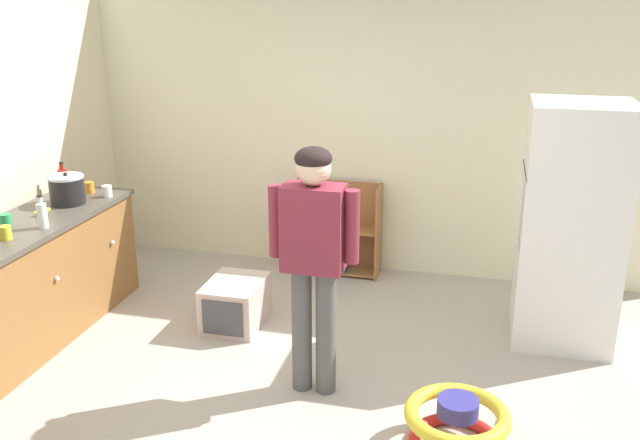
{
  "coord_description": "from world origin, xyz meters",
  "views": [
    {
      "loc": [
        1.01,
        -3.69,
        2.49
      ],
      "look_at": [
        0.01,
        0.34,
        1.11
      ],
      "focal_mm": 38.56,
      "sensor_mm": 36.0,
      "label": 1
    }
  ],
  "objects_px": {
    "kitchen_counter": "(20,288)",
    "clear_bottle": "(42,215)",
    "orange_cup": "(89,188)",
    "ketchup_bottle": "(63,179)",
    "white_cup": "(107,191)",
    "yellow_cup": "(5,233)",
    "standing_person": "(314,248)",
    "green_cup": "(6,220)",
    "bookshelf": "(331,233)",
    "pet_carrier": "(235,303)",
    "refrigerator": "(571,226)",
    "baby_walker": "(457,424)",
    "crock_pot": "(67,190)",
    "banana_bunch": "(44,211)"
  },
  "relations": [
    {
      "from": "kitchen_counter",
      "to": "clear_bottle",
      "type": "height_order",
      "value": "clear_bottle"
    },
    {
      "from": "clear_bottle",
      "to": "orange_cup",
      "type": "height_order",
      "value": "clear_bottle"
    },
    {
      "from": "ketchup_bottle",
      "to": "white_cup",
      "type": "distance_m",
      "value": 0.46
    },
    {
      "from": "yellow_cup",
      "to": "standing_person",
      "type": "bearing_deg",
      "value": 2.85
    },
    {
      "from": "white_cup",
      "to": "green_cup",
      "type": "bearing_deg",
      "value": -109.48
    },
    {
      "from": "bookshelf",
      "to": "clear_bottle",
      "type": "relative_size",
      "value": 3.46
    },
    {
      "from": "bookshelf",
      "to": "standing_person",
      "type": "relative_size",
      "value": 0.52
    },
    {
      "from": "yellow_cup",
      "to": "pet_carrier",
      "type": "bearing_deg",
      "value": 33.33
    },
    {
      "from": "clear_bottle",
      "to": "ketchup_bottle",
      "type": "relative_size",
      "value": 1.0
    },
    {
      "from": "refrigerator",
      "to": "orange_cup",
      "type": "xyz_separation_m",
      "value": [
        -3.81,
        -0.12,
        0.06
      ]
    },
    {
      "from": "refrigerator",
      "to": "ketchup_bottle",
      "type": "height_order",
      "value": "refrigerator"
    },
    {
      "from": "green_cup",
      "to": "yellow_cup",
      "type": "xyz_separation_m",
      "value": [
        0.17,
        -0.23,
        0.0
      ]
    },
    {
      "from": "yellow_cup",
      "to": "bookshelf",
      "type": "bearing_deg",
      "value": 49.93
    },
    {
      "from": "bookshelf",
      "to": "baby_walker",
      "type": "xyz_separation_m",
      "value": [
        1.3,
        -2.41,
        -0.21
      ]
    },
    {
      "from": "standing_person",
      "to": "baby_walker",
      "type": "distance_m",
      "value": 1.32
    },
    {
      "from": "crock_pot",
      "to": "bookshelf",
      "type": "bearing_deg",
      "value": 34.69
    },
    {
      "from": "banana_bunch",
      "to": "ketchup_bottle",
      "type": "xyz_separation_m",
      "value": [
        -0.24,
        0.63,
        0.07
      ]
    },
    {
      "from": "bookshelf",
      "to": "clear_bottle",
      "type": "xyz_separation_m",
      "value": [
        -1.67,
        -1.84,
        0.63
      ]
    },
    {
      "from": "banana_bunch",
      "to": "white_cup",
      "type": "bearing_deg",
      "value": 68.85
    },
    {
      "from": "kitchen_counter",
      "to": "pet_carrier",
      "type": "bearing_deg",
      "value": 25.82
    },
    {
      "from": "kitchen_counter",
      "to": "green_cup",
      "type": "height_order",
      "value": "green_cup"
    },
    {
      "from": "kitchen_counter",
      "to": "bookshelf",
      "type": "xyz_separation_m",
      "value": [
        1.87,
        1.93,
        -0.08
      ]
    },
    {
      "from": "standing_person",
      "to": "ketchup_bottle",
      "type": "relative_size",
      "value": 6.62
    },
    {
      "from": "banana_bunch",
      "to": "orange_cup",
      "type": "bearing_deg",
      "value": 89.11
    },
    {
      "from": "banana_bunch",
      "to": "kitchen_counter",
      "type": "bearing_deg",
      "value": -92.23
    },
    {
      "from": "kitchen_counter",
      "to": "ketchup_bottle",
      "type": "bearing_deg",
      "value": 103.02
    },
    {
      "from": "standing_person",
      "to": "baby_walker",
      "type": "relative_size",
      "value": 2.7
    },
    {
      "from": "refrigerator",
      "to": "standing_person",
      "type": "bearing_deg",
      "value": -144.57
    },
    {
      "from": "standing_person",
      "to": "banana_bunch",
      "type": "bearing_deg",
      "value": 169.0
    },
    {
      "from": "refrigerator",
      "to": "green_cup",
      "type": "xyz_separation_m",
      "value": [
        -3.91,
        -1.03,
        0.06
      ]
    },
    {
      "from": "refrigerator",
      "to": "bookshelf",
      "type": "relative_size",
      "value": 2.09
    },
    {
      "from": "banana_bunch",
      "to": "green_cup",
      "type": "xyz_separation_m",
      "value": [
        -0.09,
        -0.31,
        0.02
      ]
    },
    {
      "from": "baby_walker",
      "to": "orange_cup",
      "type": "xyz_separation_m",
      "value": [
        -3.14,
        1.44,
        0.79
      ]
    },
    {
      "from": "clear_bottle",
      "to": "pet_carrier",
      "type": "bearing_deg",
      "value": 26.06
    },
    {
      "from": "baby_walker",
      "to": "orange_cup",
      "type": "bearing_deg",
      "value": 155.27
    },
    {
      "from": "ketchup_bottle",
      "to": "pet_carrier",
      "type": "bearing_deg",
      "value": -10.75
    },
    {
      "from": "pet_carrier",
      "to": "baby_walker",
      "type": "bearing_deg",
      "value": -33.14
    },
    {
      "from": "crock_pot",
      "to": "green_cup",
      "type": "relative_size",
      "value": 2.87
    },
    {
      "from": "crock_pot",
      "to": "banana_bunch",
      "type": "distance_m",
      "value": 0.31
    },
    {
      "from": "bookshelf",
      "to": "white_cup",
      "type": "height_order",
      "value": "white_cup"
    },
    {
      "from": "baby_walker",
      "to": "green_cup",
      "type": "relative_size",
      "value": 6.36
    },
    {
      "from": "kitchen_counter",
      "to": "white_cup",
      "type": "distance_m",
      "value": 1.05
    },
    {
      "from": "kitchen_counter",
      "to": "refrigerator",
      "type": "distance_m",
      "value": 4.01
    },
    {
      "from": "baby_walker",
      "to": "pet_carrier",
      "type": "xyz_separation_m",
      "value": [
        -1.77,
        1.16,
        0.02
      ]
    },
    {
      "from": "crock_pot",
      "to": "standing_person",
      "type": "bearing_deg",
      "value": -18.37
    },
    {
      "from": "ketchup_bottle",
      "to": "refrigerator",
      "type": "bearing_deg",
      "value": 1.37
    },
    {
      "from": "bookshelf",
      "to": "baby_walker",
      "type": "height_order",
      "value": "bookshelf"
    },
    {
      "from": "crock_pot",
      "to": "white_cup",
      "type": "distance_m",
      "value": 0.32
    },
    {
      "from": "baby_walker",
      "to": "yellow_cup",
      "type": "bearing_deg",
      "value": 174.36
    },
    {
      "from": "orange_cup",
      "to": "clear_bottle",
      "type": "bearing_deg",
      "value": -78.74
    }
  ]
}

